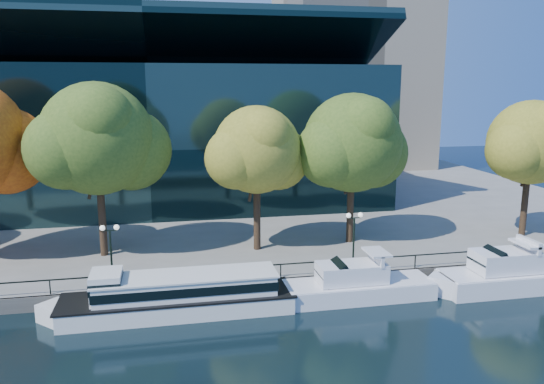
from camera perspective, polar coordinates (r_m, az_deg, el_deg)
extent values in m
plane|color=black|center=(33.81, -6.38, -13.22)|extent=(160.00, 160.00, 0.00)
cube|color=slate|center=(68.53, -9.14, -0.06)|extent=(90.00, 67.00, 1.00)
cube|color=#47443F|center=(36.41, -6.83, -10.52)|extent=(90.00, 0.25, 1.00)
cube|color=black|center=(36.08, -6.92, -8.26)|extent=(88.20, 0.08, 0.08)
cube|color=black|center=(36.25, -6.90, -9.01)|extent=(0.07, 0.07, 0.90)
cube|color=black|center=(62.94, -12.84, 5.68)|extent=(50.00, 24.00, 16.00)
cube|color=black|center=(58.74, -13.34, 14.55)|extent=(50.00, 17.14, 7.86)
cube|color=silver|center=(34.48, -10.01, -11.81)|extent=(14.21, 3.45, 1.12)
cube|color=black|center=(34.25, -10.04, -10.92)|extent=(14.49, 3.52, 0.12)
cube|color=silver|center=(35.12, -21.93, -12.07)|extent=(2.86, 2.86, 1.12)
cube|color=silver|center=(34.03, -9.21, -9.89)|extent=(11.08, 2.83, 1.22)
cube|color=black|center=(34.01, -9.22, -9.81)|extent=(11.22, 2.90, 0.56)
cube|color=silver|center=(33.79, -9.25, -8.85)|extent=(11.37, 2.97, 0.10)
cube|color=silver|center=(34.12, -17.37, -9.68)|extent=(1.83, 2.42, 1.83)
cube|color=black|center=(34.05, -17.39, -9.36)|extent=(1.88, 2.48, 0.71)
cube|color=white|center=(36.53, 9.25, -10.38)|extent=(10.08, 2.88, 1.15)
cube|color=white|center=(35.16, 1.39, -11.12)|extent=(2.21, 2.21, 1.15)
cube|color=white|center=(36.31, 9.28, -9.51)|extent=(9.87, 2.82, 0.08)
cube|color=white|center=(35.90, 8.56, -8.54)|extent=(4.53, 2.16, 1.25)
cube|color=black|center=(35.46, 6.55, -8.58)|extent=(1.98, 2.07, 1.57)
cube|color=white|center=(36.20, 11.17, -6.94)|extent=(0.24, 2.25, 0.77)
cube|color=white|center=(36.08, 11.19, -6.36)|extent=(1.34, 2.25, 0.14)
cube|color=white|center=(40.99, 24.22, -8.69)|extent=(9.90, 3.08, 1.32)
cube|color=white|center=(38.41, 18.11, -9.57)|extent=(2.43, 2.43, 1.32)
cube|color=white|center=(40.78, 24.30, -7.79)|extent=(9.70, 3.02, 0.09)
cube|color=white|center=(40.25, 23.81, -6.79)|extent=(4.46, 2.31, 1.43)
cube|color=black|center=(39.50, 22.29, -6.83)|extent=(2.01, 2.22, 1.66)
cube|color=white|center=(40.93, 25.87, -5.14)|extent=(0.28, 2.40, 0.88)
cube|color=white|center=(40.90, 25.88, -4.99)|extent=(1.54, 2.40, 0.17)
sphere|color=#A8340D|center=(45.27, -26.74, 4.00)|extent=(6.66, 6.66, 6.66)
cylinder|color=black|center=(42.78, -17.86, -1.82)|extent=(0.56, 0.56, 7.29)
cylinder|color=black|center=(42.37, -17.40, 2.03)|extent=(1.17, 1.76, 3.65)
cylinder|color=black|center=(42.03, -18.66, 1.52)|extent=(1.07, 1.21, 3.26)
sphere|color=#38531A|center=(41.90, -18.32, 5.47)|extent=(8.47, 8.47, 8.47)
sphere|color=#38531A|center=(43.06, -14.95, 4.39)|extent=(6.35, 6.35, 6.35)
sphere|color=#38531A|center=(41.45, -21.31, 4.32)|extent=(5.93, 5.93, 5.93)
sphere|color=#38531A|center=(40.06, -18.13, 7.36)|extent=(5.08, 5.08, 5.08)
cylinder|color=black|center=(42.34, -1.63, -1.96)|extent=(0.56, 0.56, 6.47)
cylinder|color=black|center=(42.10, -1.02, 1.50)|extent=(1.08, 1.60, 3.25)
cylinder|color=black|center=(41.51, -2.12, 1.02)|extent=(0.99, 1.11, 2.90)
sphere|color=olive|center=(41.48, -1.67, 4.57)|extent=(6.89, 6.89, 6.89)
sphere|color=olive|center=(42.95, 0.60, 3.66)|extent=(5.16, 5.16, 5.16)
sphere|color=olive|center=(40.61, -3.90, 3.66)|extent=(4.82, 4.82, 4.82)
sphere|color=olive|center=(40.06, -0.85, 6.06)|extent=(4.13, 4.13, 4.13)
cylinder|color=black|center=(44.80, 8.43, -1.17)|extent=(0.56, 0.56, 6.72)
cylinder|color=black|center=(44.66, 9.05, 2.22)|extent=(1.10, 1.65, 3.37)
cylinder|color=black|center=(43.93, 8.16, 1.78)|extent=(1.01, 1.14, 3.01)
sphere|color=#38531A|center=(43.98, 8.63, 5.24)|extent=(8.11, 8.11, 8.11)
sphere|color=#38531A|center=(46.02, 10.69, 4.18)|extent=(6.08, 6.08, 6.08)
sphere|color=#38531A|center=(42.63, 6.40, 4.28)|extent=(5.67, 5.67, 5.67)
sphere|color=#38531A|center=(42.48, 9.95, 6.91)|extent=(4.86, 4.86, 4.86)
cylinder|color=black|center=(51.11, 25.57, -0.68)|extent=(0.56, 0.56, 6.59)
cylinder|color=black|center=(51.13, 26.14, 2.23)|extent=(1.09, 1.63, 3.31)
cylinder|color=black|center=(50.23, 25.64, 1.85)|extent=(1.00, 1.13, 2.96)
sphere|color=olive|center=(50.39, 26.06, 4.82)|extent=(7.18, 7.18, 7.18)
sphere|color=olive|center=(52.54, 26.98, 3.98)|extent=(5.39, 5.39, 5.39)
sphere|color=olive|center=(48.80, 24.83, 4.10)|extent=(5.03, 5.03, 5.03)
cylinder|color=black|center=(37.10, -16.90, -6.74)|extent=(0.14, 0.14, 3.60)
cube|color=black|center=(36.58, -17.07, -3.99)|extent=(0.90, 0.06, 0.06)
sphere|color=white|center=(36.58, -17.79, -3.71)|extent=(0.36, 0.36, 0.36)
sphere|color=white|center=(36.48, -16.38, -3.66)|extent=(0.36, 0.36, 0.36)
cylinder|color=black|center=(39.18, 8.77, -5.39)|extent=(0.14, 0.14, 3.60)
cube|color=black|center=(38.69, 8.85, -2.77)|extent=(0.90, 0.06, 0.06)
sphere|color=white|center=(38.49, 8.23, -2.52)|extent=(0.36, 0.36, 0.36)
sphere|color=white|center=(38.79, 9.49, -2.45)|extent=(0.36, 0.36, 0.36)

